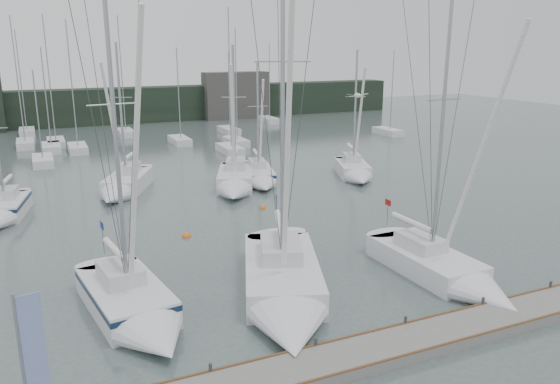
{
  "coord_description": "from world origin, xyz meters",
  "views": [
    {
      "loc": [
        -10.48,
        -19.72,
        11.03
      ],
      "look_at": [
        0.64,
        5.0,
        3.68
      ],
      "focal_mm": 35.0,
      "sensor_mm": 36.0,
      "label": 1
    }
  ],
  "objects_px": {
    "sailboat_near_left": "(137,311)",
    "sailboat_mid_a": "(2,212)",
    "sailboat_mid_c": "(235,183)",
    "buoy_a": "(186,237)",
    "sailboat_near_center": "(285,296)",
    "sailboat_near_right": "(452,275)",
    "sailboat_mid_b": "(122,187)",
    "sailboat_mid_e": "(355,173)",
    "dock_banner": "(30,355)",
    "sailboat_mid_d": "(260,178)",
    "buoy_c": "(113,247)",
    "buoy_b": "(263,208)"
  },
  "relations": [
    {
      "from": "buoy_c",
      "to": "sailboat_mid_d",
      "type": "bearing_deg",
      "value": 37.03
    },
    {
      "from": "sailboat_mid_c",
      "to": "buoy_a",
      "type": "bearing_deg",
      "value": -103.7
    },
    {
      "from": "sailboat_mid_b",
      "to": "sailboat_mid_d",
      "type": "bearing_deg",
      "value": 18.06
    },
    {
      "from": "sailboat_mid_a",
      "to": "sailboat_mid_c",
      "type": "height_order",
      "value": "sailboat_mid_c"
    },
    {
      "from": "buoy_b",
      "to": "buoy_c",
      "type": "bearing_deg",
      "value": -161.96
    },
    {
      "from": "sailboat_mid_b",
      "to": "sailboat_near_right",
      "type": "bearing_deg",
      "value": -38.1
    },
    {
      "from": "sailboat_mid_d",
      "to": "sailboat_mid_a",
      "type": "bearing_deg",
      "value": -159.97
    },
    {
      "from": "sailboat_mid_b",
      "to": "buoy_c",
      "type": "xyz_separation_m",
      "value": [
        -2.25,
        -11.09,
        -0.58
      ]
    },
    {
      "from": "sailboat_near_center",
      "to": "sailboat_near_right",
      "type": "xyz_separation_m",
      "value": [
        8.15,
        -1.1,
        -0.08
      ]
    },
    {
      "from": "sailboat_mid_e",
      "to": "sailboat_near_left",
      "type": "bearing_deg",
      "value": -119.7
    },
    {
      "from": "buoy_a",
      "to": "buoy_c",
      "type": "relative_size",
      "value": 1.14
    },
    {
      "from": "sailboat_mid_e",
      "to": "buoy_b",
      "type": "distance_m",
      "value": 11.49
    },
    {
      "from": "sailboat_near_right",
      "to": "sailboat_mid_a",
      "type": "bearing_deg",
      "value": 133.26
    },
    {
      "from": "sailboat_mid_b",
      "to": "buoy_c",
      "type": "bearing_deg",
      "value": -76.57
    },
    {
      "from": "sailboat_mid_a",
      "to": "sailboat_mid_d",
      "type": "bearing_deg",
      "value": 16.77
    },
    {
      "from": "sailboat_near_center",
      "to": "sailboat_mid_b",
      "type": "distance_m",
      "value": 22.12
    },
    {
      "from": "buoy_a",
      "to": "sailboat_mid_e",
      "type": "bearing_deg",
      "value": 26.19
    },
    {
      "from": "sailboat_near_right",
      "to": "sailboat_mid_a",
      "type": "xyz_separation_m",
      "value": [
        -19.73,
        19.76,
        0.02
      ]
    },
    {
      "from": "sailboat_mid_b",
      "to": "sailboat_mid_c",
      "type": "relative_size",
      "value": 1.02
    },
    {
      "from": "sailboat_mid_b",
      "to": "sailboat_mid_e",
      "type": "height_order",
      "value": "sailboat_mid_b"
    },
    {
      "from": "sailboat_mid_b",
      "to": "dock_banner",
      "type": "distance_m",
      "value": 27.64
    },
    {
      "from": "sailboat_near_left",
      "to": "sailboat_near_center",
      "type": "xyz_separation_m",
      "value": [
        6.07,
        -1.16,
        0.0
      ]
    },
    {
      "from": "sailboat_near_right",
      "to": "buoy_b",
      "type": "relative_size",
      "value": 32.91
    },
    {
      "from": "sailboat_near_right",
      "to": "dock_banner",
      "type": "bearing_deg",
      "value": -169.55
    },
    {
      "from": "sailboat_near_center",
      "to": "buoy_c",
      "type": "xyz_separation_m",
      "value": [
        -5.79,
        10.75,
        -0.6
      ]
    },
    {
      "from": "sailboat_near_left",
      "to": "sailboat_mid_a",
      "type": "xyz_separation_m",
      "value": [
        -5.51,
        17.5,
        -0.05
      ]
    },
    {
      "from": "sailboat_mid_d",
      "to": "buoy_c",
      "type": "relative_size",
      "value": 22.4
    },
    {
      "from": "sailboat_near_left",
      "to": "sailboat_mid_d",
      "type": "relative_size",
      "value": 1.43
    },
    {
      "from": "sailboat_mid_a",
      "to": "sailboat_mid_e",
      "type": "height_order",
      "value": "sailboat_mid_e"
    },
    {
      "from": "sailboat_mid_c",
      "to": "sailboat_near_left",
      "type": "bearing_deg",
      "value": -98.66
    },
    {
      "from": "dock_banner",
      "to": "sailboat_near_left",
      "type": "bearing_deg",
      "value": 48.92
    },
    {
      "from": "sailboat_near_center",
      "to": "sailboat_mid_d",
      "type": "distance_m",
      "value": 21.78
    },
    {
      "from": "sailboat_near_center",
      "to": "sailboat_mid_a",
      "type": "relative_size",
      "value": 1.79
    },
    {
      "from": "sailboat_mid_e",
      "to": "buoy_c",
      "type": "height_order",
      "value": "sailboat_mid_e"
    },
    {
      "from": "sailboat_near_right",
      "to": "buoy_b",
      "type": "height_order",
      "value": "sailboat_near_right"
    },
    {
      "from": "sailboat_near_center",
      "to": "dock_banner",
      "type": "relative_size",
      "value": 3.94
    },
    {
      "from": "sailboat_mid_b",
      "to": "buoy_c",
      "type": "relative_size",
      "value": 25.86
    },
    {
      "from": "sailboat_near_left",
      "to": "sailboat_near_right",
      "type": "bearing_deg",
      "value": -17.09
    },
    {
      "from": "sailboat_near_left",
      "to": "sailboat_mid_a",
      "type": "bearing_deg",
      "value": 99.43
    },
    {
      "from": "sailboat_near_left",
      "to": "sailboat_mid_e",
      "type": "bearing_deg",
      "value": 31.74
    },
    {
      "from": "buoy_c",
      "to": "sailboat_near_left",
      "type": "bearing_deg",
      "value": -91.65
    },
    {
      "from": "sailboat_mid_b",
      "to": "buoy_a",
      "type": "relative_size",
      "value": 22.62
    },
    {
      "from": "sailboat_mid_b",
      "to": "buoy_a",
      "type": "bearing_deg",
      "value": -55.02
    },
    {
      "from": "sailboat_near_right",
      "to": "sailboat_near_left",
      "type": "bearing_deg",
      "value": 169.27
    },
    {
      "from": "sailboat_mid_d",
      "to": "sailboat_mid_c",
      "type": "bearing_deg",
      "value": -139.61
    },
    {
      "from": "sailboat_near_right",
      "to": "dock_banner",
      "type": "relative_size",
      "value": 3.26
    },
    {
      "from": "buoy_c",
      "to": "dock_banner",
      "type": "xyz_separation_m",
      "value": [
        -4.02,
        -15.72,
        3.04
      ]
    },
    {
      "from": "sailboat_near_left",
      "to": "sailboat_near_center",
      "type": "bearing_deg",
      "value": -18.86
    },
    {
      "from": "sailboat_mid_c",
      "to": "dock_banner",
      "type": "relative_size",
      "value": 2.65
    },
    {
      "from": "sailboat_mid_b",
      "to": "dock_banner",
      "type": "height_order",
      "value": "sailboat_mid_b"
    }
  ]
}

